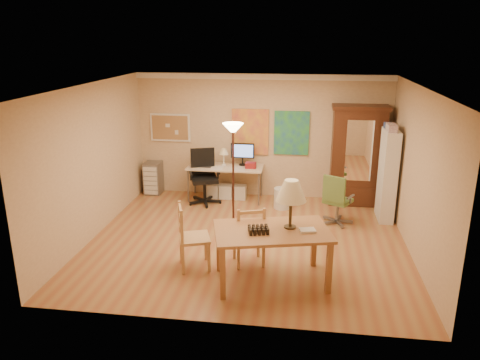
# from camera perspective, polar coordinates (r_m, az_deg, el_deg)

# --- Properties ---
(floor) EXTENTS (5.50, 5.50, 0.00)m
(floor) POSITION_cam_1_polar(r_m,az_deg,el_deg) (8.34, 0.90, -7.39)
(floor) COLOR #A25F39
(floor) RESTS_ON ground
(crown_molding) EXTENTS (5.50, 0.08, 0.12)m
(crown_molding) POSITION_cam_1_polar(r_m,az_deg,el_deg) (10.06, 2.73, 12.48)
(crown_molding) COLOR white
(crown_molding) RESTS_ON floor
(corkboard) EXTENTS (0.90, 0.04, 0.62)m
(corkboard) POSITION_cam_1_polar(r_m,az_deg,el_deg) (10.61, -8.51, 6.34)
(corkboard) COLOR #A8834F
(corkboard) RESTS_ON floor
(art_panel_left) EXTENTS (0.80, 0.04, 1.00)m
(art_panel_left) POSITION_cam_1_polar(r_m,az_deg,el_deg) (10.26, 1.25, 5.88)
(art_panel_left) COLOR yellow
(art_panel_left) RESTS_ON floor
(art_panel_right) EXTENTS (0.75, 0.04, 0.95)m
(art_panel_right) POSITION_cam_1_polar(r_m,az_deg,el_deg) (10.20, 6.30, 5.70)
(art_panel_right) COLOR #246991
(art_panel_right) RESTS_ON floor
(dining_table) EXTENTS (1.82, 1.34, 1.54)m
(dining_table) POSITION_cam_1_polar(r_m,az_deg,el_deg) (6.71, 4.77, -4.76)
(dining_table) COLOR brown
(dining_table) RESTS_ON floor
(ladder_chair_back) EXTENTS (0.57, 0.56, 0.99)m
(ladder_chair_back) POSITION_cam_1_polar(r_m,az_deg,el_deg) (7.36, 1.12, -6.97)
(ladder_chair_back) COLOR #B77B53
(ladder_chair_back) RESTS_ON floor
(ladder_chair_left) EXTENTS (0.59, 0.60, 1.04)m
(ladder_chair_left) POSITION_cam_1_polar(r_m,az_deg,el_deg) (7.29, -5.87, -7.12)
(ladder_chair_left) COLOR #B77B53
(ladder_chair_left) RESTS_ON floor
(torchiere_lamp) EXTENTS (0.37, 0.37, 2.02)m
(torchiere_lamp) POSITION_cam_1_polar(r_m,az_deg,el_deg) (8.19, -0.85, 4.17)
(torchiere_lamp) COLOR #402019
(torchiere_lamp) RESTS_ON floor
(computer_desk) EXTENTS (1.63, 0.71, 1.24)m
(computer_desk) POSITION_cam_1_polar(r_m,az_deg,el_deg) (10.27, -1.59, 0.14)
(computer_desk) COLOR #CCB395
(computer_desk) RESTS_ON floor
(office_chair_black) EXTENTS (0.72, 0.72, 1.16)m
(office_chair_black) POSITION_cam_1_polar(r_m,az_deg,el_deg) (10.09, -4.35, -1.08)
(office_chair_black) COLOR black
(office_chair_black) RESTS_ON floor
(office_chair_green) EXTENTS (0.61, 0.62, 0.99)m
(office_chair_green) POSITION_cam_1_polar(r_m,az_deg,el_deg) (9.14, 11.68, -3.69)
(office_chair_green) COLOR slate
(office_chair_green) RESTS_ON floor
(drawer_cart) EXTENTS (0.36, 0.44, 0.73)m
(drawer_cart) POSITION_cam_1_polar(r_m,az_deg,el_deg) (10.83, -10.52, 0.26)
(drawer_cart) COLOR slate
(drawer_cart) RESTS_ON floor
(armoire) EXTENTS (1.15, 0.54, 2.11)m
(armoire) POSITION_cam_1_polar(r_m,az_deg,el_deg) (10.16, 14.05, 2.15)
(armoire) COLOR #3B1A10
(armoire) RESTS_ON floor
(bookshelf) EXTENTS (0.27, 0.71, 1.78)m
(bookshelf) POSITION_cam_1_polar(r_m,az_deg,el_deg) (9.46, 17.54, 0.53)
(bookshelf) COLOR white
(bookshelf) RESTS_ON floor
(wastebin) EXTENTS (0.35, 0.35, 0.43)m
(wastebin) POSITION_cam_1_polar(r_m,az_deg,el_deg) (9.81, 5.15, -2.23)
(wastebin) COLOR silver
(wastebin) RESTS_ON floor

